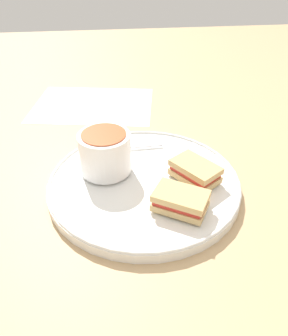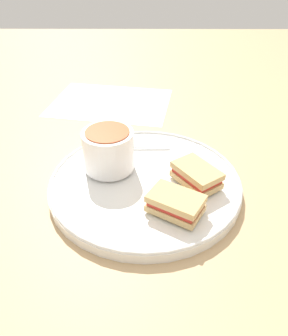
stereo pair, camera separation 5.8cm
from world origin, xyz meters
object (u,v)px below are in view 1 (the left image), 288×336
soup_bowl (105,152)px  sandwich_half_near (180,201)px  spoon (123,147)px  sandwich_half_far (195,171)px

soup_bowl → sandwich_half_near: soup_bowl is taller
spoon → sandwich_half_far: bearing=134.9°
spoon → sandwich_half_near: sandwich_half_near is taller
sandwich_half_near → soup_bowl: bearing=-136.3°
soup_bowl → sandwich_half_far: (0.05, 0.16, -0.02)m
sandwich_half_near → sandwich_half_far: size_ratio=1.00×
sandwich_half_near → sandwich_half_far: bearing=150.2°
spoon → sandwich_half_near: bearing=111.1°
soup_bowl → spoon: bearing=152.2°
spoon → sandwich_half_near: 0.20m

